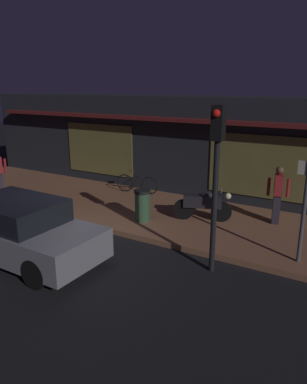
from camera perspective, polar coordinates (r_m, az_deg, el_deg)
name	(u,v)px	position (r m, az deg, el deg)	size (l,w,h in m)	color
ground_plane	(77,244)	(9.85, -11.80, -7.93)	(60.00, 60.00, 0.00)	black
sidewalk_slab	(139,209)	(12.03, -2.19, -2.71)	(18.00, 4.00, 0.15)	brown
storefront_building	(186,143)	(14.50, 5.10, 7.54)	(18.00, 3.30, 3.60)	black
motorcycle	(204,204)	(10.80, 7.78, -1.88)	(1.63, 0.80, 0.97)	black
bicycle_parked	(137,183)	(13.52, -2.58, 1.34)	(1.65, 0.42, 0.91)	black
person_bystander	(278,194)	(10.94, 18.71, -0.27)	(0.61, 0.42, 1.67)	#28232D
sign_post	(305,204)	(8.56, 22.42, -1.75)	(0.44, 0.09, 2.40)	#47474C
trash_bin	(142,205)	(10.69, -1.74, -2.06)	(0.48, 0.48, 0.93)	#2D4C33
traffic_light_pole	(216,161)	(7.64, 9.73, 4.70)	(0.24, 0.33, 3.60)	black
parked_car_far	(19,230)	(9.25, -20.10, -5.51)	(4.12, 1.82, 1.42)	black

